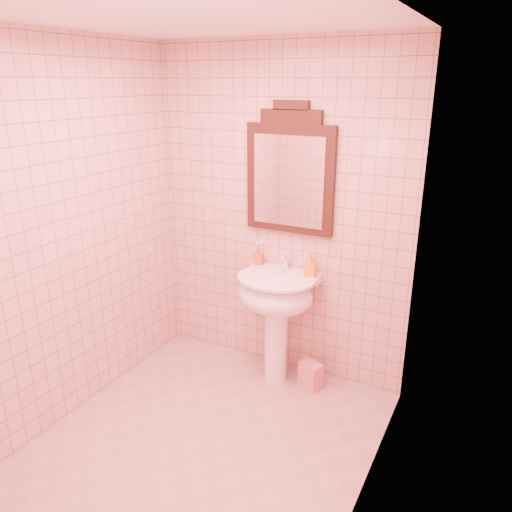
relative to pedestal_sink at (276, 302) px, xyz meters
The scene contains 8 objects.
floor 1.10m from the pedestal_sink, 95.45° to the right, with size 2.20×2.20×0.00m, color tan.
back_wall 0.64m from the pedestal_sink, 109.96° to the left, with size 2.00×0.02×2.50m, color #D29F93.
pedestal_sink is the anchor object (origin of this frame).
faucet 0.29m from the pedestal_sink, 90.00° to the left, with size 0.04×0.16×0.11m.
mirror 0.94m from the pedestal_sink, 90.00° to the left, with size 0.67×0.06×0.93m.
toothbrush_cup 0.38m from the pedestal_sink, 142.98° to the left, with size 0.07×0.07×0.16m.
soap_dispenser 0.38m from the pedestal_sink, 32.66° to the left, with size 0.08×0.08×0.17m, color orange.
towel 0.63m from the pedestal_sink, ahead, with size 0.17×0.11×0.20m, color pink.
Camera 1 is at (1.50, -2.18, 2.21)m, focal length 35.00 mm.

